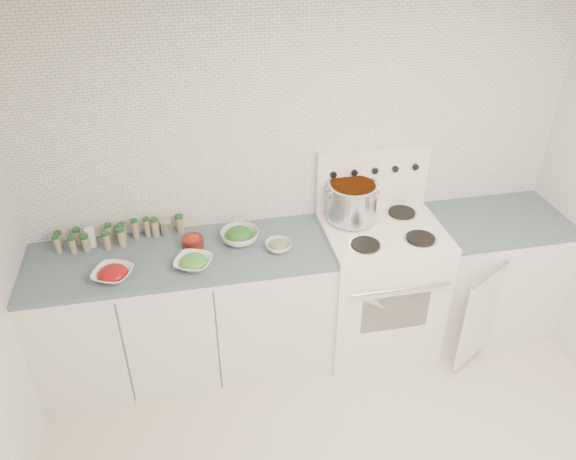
# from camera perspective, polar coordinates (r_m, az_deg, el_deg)

# --- Properties ---
(room_walls) EXTENTS (3.54, 3.04, 2.52)m
(room_walls) POSITION_cam_1_polar(r_m,az_deg,el_deg) (2.25, 9.76, -3.61)
(room_walls) COLOR white
(room_walls) RESTS_ON ground
(counter_left) EXTENTS (1.85, 0.62, 0.90)m
(counter_left) POSITION_cam_1_polar(r_m,az_deg,el_deg) (3.75, -10.30, -8.12)
(counter_left) COLOR white
(counter_left) RESTS_ON ground
(stove) EXTENTS (0.76, 0.70, 1.36)m
(stove) POSITION_cam_1_polar(r_m,az_deg,el_deg) (3.91, 9.11, -5.18)
(stove) COLOR white
(stove) RESTS_ON ground
(counter_right) EXTENTS (0.89, 0.83, 0.90)m
(counter_right) POSITION_cam_1_polar(r_m,az_deg,el_deg) (4.26, 19.55, -4.09)
(counter_right) COLOR white
(counter_right) RESTS_ON ground
(stock_pot) EXTENTS (0.34, 0.32, 0.24)m
(stock_pot) POSITION_cam_1_polar(r_m,az_deg,el_deg) (3.64, 6.53, 3.04)
(stock_pot) COLOR silver
(stock_pot) RESTS_ON stove
(bowl_tomato) EXTENTS (0.29, 0.29, 0.07)m
(bowl_tomato) POSITION_cam_1_polar(r_m,az_deg,el_deg) (3.36, -17.38, -4.24)
(bowl_tomato) COLOR white
(bowl_tomato) RESTS_ON counter_left
(bowl_snowpea) EXTENTS (0.28, 0.28, 0.07)m
(bowl_snowpea) POSITION_cam_1_polar(r_m,az_deg,el_deg) (3.35, -9.59, -3.24)
(bowl_snowpea) COLOR white
(bowl_snowpea) RESTS_ON counter_left
(bowl_broccoli) EXTENTS (0.31, 0.31, 0.10)m
(bowl_broccoli) POSITION_cam_1_polar(r_m,az_deg,el_deg) (3.52, -4.93, -0.56)
(bowl_broccoli) COLOR white
(bowl_broccoli) RESTS_ON counter_left
(bowl_zucchini) EXTENTS (0.21, 0.21, 0.07)m
(bowl_zucchini) POSITION_cam_1_polar(r_m,az_deg,el_deg) (3.44, -0.97, -1.57)
(bowl_zucchini) COLOR white
(bowl_zucchini) RESTS_ON counter_left
(bowl_pepper) EXTENTS (0.13, 0.13, 0.08)m
(bowl_pepper) POSITION_cam_1_polar(r_m,az_deg,el_deg) (3.51, -9.65, -1.15)
(bowl_pepper) COLOR #5D1510
(bowl_pepper) RESTS_ON counter_left
(salt_canister) EXTENTS (0.07, 0.07, 0.12)m
(salt_canister) POSITION_cam_1_polar(r_m,az_deg,el_deg) (3.67, -19.41, -0.71)
(salt_canister) COLOR white
(salt_canister) RESTS_ON counter_left
(tin_can) EXTENTS (0.08, 0.08, 0.10)m
(tin_can) POSITION_cam_1_polar(r_m,az_deg,el_deg) (3.66, -12.24, 0.21)
(tin_can) COLOR #A7A08D
(tin_can) RESTS_ON counter_left
(spice_cluster) EXTENTS (0.79, 0.16, 0.14)m
(spice_cluster) POSITION_cam_1_polar(r_m,az_deg,el_deg) (3.65, -17.30, -0.43)
(spice_cluster) COLOR gray
(spice_cluster) RESTS_ON counter_left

